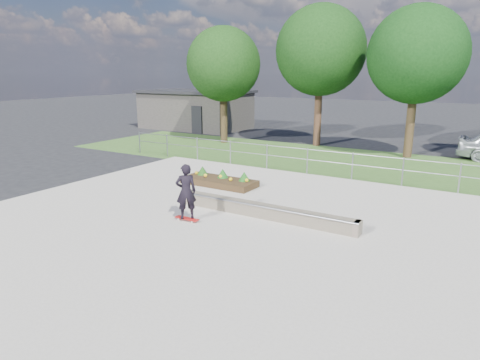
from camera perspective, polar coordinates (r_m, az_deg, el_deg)
ground at (r=12.76m, az=-4.30°, el=-6.10°), size 120.00×120.00×0.00m
grass_verge at (r=22.30m, az=12.37°, el=2.49°), size 30.00×8.00×0.02m
concrete_slab at (r=12.75m, az=-4.30°, el=-5.97°), size 15.00×15.00×0.06m
fence at (r=18.93m, az=8.98°, el=2.93°), size 20.06×0.06×1.20m
building at (r=34.89m, az=-5.91°, el=9.38°), size 8.40×5.40×3.00m
tree_far_left at (r=27.22m, az=-2.23°, el=15.14°), size 4.55×4.55×7.15m
tree_mid_left at (r=26.49m, az=10.70°, el=16.57°), size 5.25×5.25×8.25m
tree_mid_right at (r=24.05m, az=22.52°, el=15.13°), size 4.90×4.90×7.70m
grind_ledge at (r=13.22m, az=3.18°, el=-4.14°), size 6.00×0.44×0.43m
planter_bed at (r=16.99m, az=-2.69°, el=-0.02°), size 3.00×1.20×0.61m
skateboarder at (r=12.79m, az=-7.21°, el=-1.56°), size 0.80×0.71×1.75m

